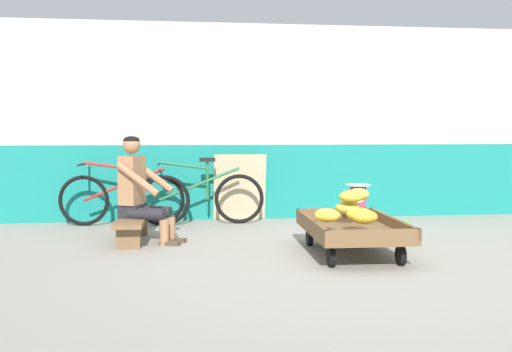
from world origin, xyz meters
TOP-DOWN VIEW (x-y plane):
  - ground_plane at (0.00, 0.00)m, footprint 80.00×80.00m
  - back_wall at (0.00, 3.24)m, footprint 16.00×0.30m
  - banana_cart at (0.14, 0.63)m, footprint 0.88×1.46m
  - banana_pile at (0.13, 0.61)m, footprint 0.77×0.99m
  - low_bench at (-2.01, 1.59)m, footprint 0.35×1.11m
  - vendor_seated at (-1.93, 1.55)m, footprint 0.74×0.61m
  - plastic_crate at (0.50, 1.63)m, footprint 0.36×0.28m
  - weighing_scale at (0.50, 1.63)m, footprint 0.30×0.30m
  - bicycle_near_left at (-2.20, 2.73)m, footprint 1.66×0.48m
  - bicycle_far_left at (-1.26, 2.72)m, footprint 1.66×0.48m
  - sign_board at (-0.70, 3.03)m, footprint 0.70×0.19m
  - shopping_bag at (0.82, 1.11)m, footprint 0.18×0.12m

SIDE VIEW (x-z plane):
  - ground_plane at x=0.00m, z-range 0.00..0.00m
  - shopping_bag at x=0.82m, z-range 0.00..0.24m
  - plastic_crate at x=0.50m, z-range 0.00..0.30m
  - low_bench at x=-2.01m, z-range 0.06..0.33m
  - banana_cart at x=0.14m, z-range 0.06..0.42m
  - bicycle_near_left at x=-2.20m, z-range -0.08..0.78m
  - bicycle_far_left at x=-1.26m, z-range -0.08..0.78m
  - sign_board at x=-0.70m, z-range 0.00..0.89m
  - weighing_scale at x=0.50m, z-range 0.31..0.60m
  - banana_pile at x=0.13m, z-range 0.34..0.59m
  - vendor_seated at x=-1.93m, z-range 0.00..1.14m
  - back_wall at x=0.00m, z-range 0.00..2.63m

